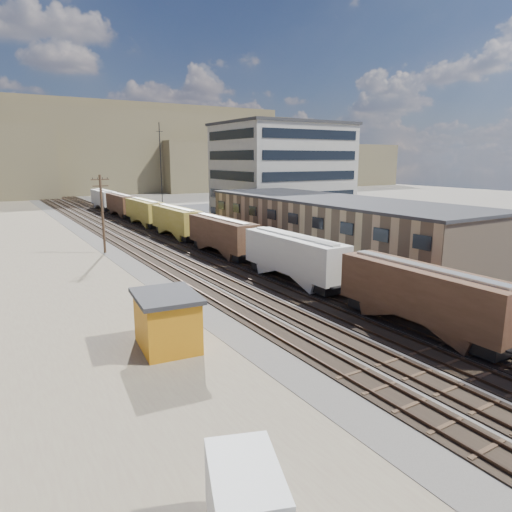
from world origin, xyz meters
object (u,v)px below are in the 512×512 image
parked_car_white (489,267)px  parked_car_silver (447,260)px  utility_pole_north (102,212)px  maintenance_shed (167,320)px  freight_train (197,226)px  parked_car_blue (296,229)px

parked_car_white → parked_car_silver: size_ratio=0.95×
utility_pole_north → maintenance_shed: utility_pole_north is taller
parked_car_silver → parked_car_white: bearing=168.5°
freight_train → parked_car_white: (19.10, -31.23, -1.94)m
freight_train → maintenance_shed: (-16.21, -31.36, -0.95)m
freight_train → parked_car_white: 36.66m
utility_pole_north → parked_car_blue: bearing=-1.6°
utility_pole_north → maintenance_shed: (-3.91, -32.80, -3.45)m
maintenance_shed → utility_pole_north: bearing=83.2°
parked_car_white → utility_pole_north: bearing=166.9°
freight_train → parked_car_blue: 17.79m
freight_train → parked_car_blue: bearing=2.0°
freight_train → parked_car_white: size_ratio=23.18×
freight_train → utility_pole_north: (-12.30, 1.45, 2.50)m
maintenance_shed → parked_car_blue: bearing=43.3°
freight_train → maintenance_shed: freight_train is taller
utility_pole_north → parked_car_white: size_ratio=1.94×
utility_pole_north → parked_car_white: bearing=-46.1°
parked_car_blue → maintenance_shed: bearing=-172.5°
parked_car_blue → freight_train: bearing=146.2°
parked_car_silver → freight_train: bearing=16.9°
freight_train → maintenance_shed: bearing=-117.3°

